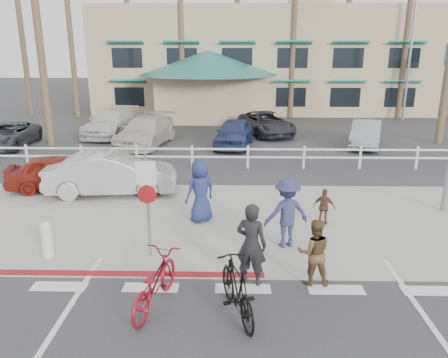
{
  "coord_description": "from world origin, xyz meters",
  "views": [
    {
      "loc": [
        -0.23,
        -7.73,
        5.0
      ],
      "look_at": [
        -0.48,
        3.88,
        1.5
      ],
      "focal_mm": 35.0,
      "sensor_mm": 36.0,
      "label": 1
    }
  ],
  "objects_px": {
    "car_white_sedan": "(112,174)",
    "bike_red": "(154,282)",
    "sign_post": "(148,200)",
    "car_red_compact": "(61,172)",
    "bike_black": "(237,289)"
  },
  "relations": [
    {
      "from": "car_white_sedan",
      "to": "bike_red",
      "type": "bearing_deg",
      "value": -164.82
    },
    {
      "from": "sign_post",
      "to": "car_white_sedan",
      "type": "xyz_separation_m",
      "value": [
        -2.22,
        4.76,
        -0.7
      ]
    },
    {
      "from": "sign_post",
      "to": "car_white_sedan",
      "type": "bearing_deg",
      "value": 115.03
    },
    {
      "from": "sign_post",
      "to": "car_red_compact",
      "type": "bearing_deg",
      "value": 128.72
    },
    {
      "from": "car_white_sedan",
      "to": "car_red_compact",
      "type": "distance_m",
      "value": 2.07
    },
    {
      "from": "sign_post",
      "to": "car_white_sedan",
      "type": "relative_size",
      "value": 0.64
    },
    {
      "from": "sign_post",
      "to": "bike_black",
      "type": "xyz_separation_m",
      "value": [
        2.16,
        -2.56,
        -0.86
      ]
    },
    {
      "from": "bike_red",
      "to": "car_red_compact",
      "type": "distance_m",
      "value": 8.92
    },
    {
      "from": "bike_red",
      "to": "bike_black",
      "type": "bearing_deg",
      "value": -176.39
    },
    {
      "from": "bike_black",
      "to": "sign_post",
      "type": "bearing_deg",
      "value": -67.1
    },
    {
      "from": "sign_post",
      "to": "car_red_compact",
      "type": "xyz_separation_m",
      "value": [
        -4.22,
        5.27,
        -0.81
      ]
    },
    {
      "from": "bike_black",
      "to": "car_red_compact",
      "type": "xyz_separation_m",
      "value": [
        -6.39,
        7.83,
        0.06
      ]
    },
    {
      "from": "bike_red",
      "to": "car_white_sedan",
      "type": "relative_size",
      "value": 0.46
    },
    {
      "from": "sign_post",
      "to": "bike_red",
      "type": "height_order",
      "value": "sign_post"
    },
    {
      "from": "bike_red",
      "to": "bike_black",
      "type": "height_order",
      "value": "bike_black"
    }
  ]
}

